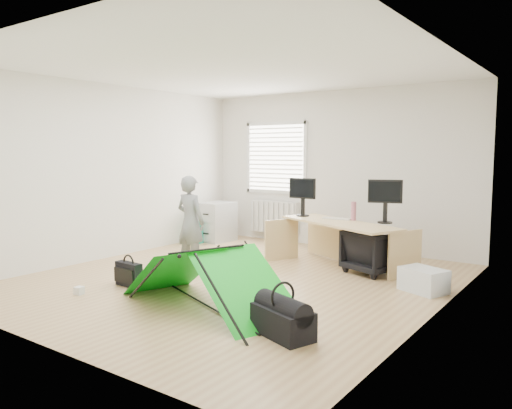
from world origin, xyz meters
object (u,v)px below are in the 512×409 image
Objects in this scene: monitor_right at (385,207)px; duffel_bag at (283,322)px; filing_cabinet at (217,222)px; storage_crate at (423,280)px; office_chair at (373,251)px; thermos at (354,211)px; kite at (208,279)px; monitor_left at (303,202)px; person at (190,222)px; desk at (338,245)px; laptop_bag at (129,274)px.

monitor_right is 0.78× the size of duffel_bag.
storage_crate is at bearing -12.71° from filing_cabinet.
office_chair is at bearing 115.40° from duffel_bag.
filing_cabinet is 3.46m from monitor_right.
thermos reaches higher than kite.
monitor_left is 0.22× the size of kite.
filing_cabinet is 0.55× the size of person.
duffel_bag is at bearing 150.35° from person.
laptop_bag is at bearing -101.30° from desk.
office_chair reaches higher than duffel_bag.
person is 2.20× the size of duffel_bag.
monitor_right is 1.35m from storage_crate.
desk is 2.93m from laptop_bag.
storage_crate is at bearing 94.75° from duffel_bag.
storage_crate is at bearing -32.06° from thermos.
desk is 2.49m from kite.
desk reaches higher than storage_crate.
desk is 4.92× the size of laptop_bag.
office_chair is at bearing -8.22° from filing_cabinet.
monitor_right reaches higher than thermos.
kite is 1.37m from laptop_bag.
filing_cabinet is at bearing -59.01° from person.
person is at bearing 46.02° from office_chair.
person reaches higher than storage_crate.
monitor_left is (-0.75, 0.26, 0.55)m from desk.
kite is at bearing -98.50° from thermos.
filing_cabinet is at bearing 7.12° from office_chair.
person is (-1.76, -1.18, 0.33)m from desk.
thermos is 0.41× the size of office_chair.
office_chair is at bearing -122.37° from monitor_right.
monitor_right reaches higher than storage_crate.
filing_cabinet is 1.56× the size of monitor_right.
monitor_left is 0.97× the size of monitor_right.
person is 1.97m from kite.
laptop_bag is at bearing -148.41° from storage_crate.
filing_cabinet is 3.40m from office_chair.
laptop_bag is at bearing -161.45° from kite.
desk is 1.48m from storage_crate.
filing_cabinet is 1.60× the size of monitor_left.
desk is 0.96× the size of kite.
kite is at bearing 139.66° from person.
monitor_right is 2.93m from kite.
desk is at bearing 159.06° from storage_crate.
thermos reaches higher than filing_cabinet.
desk is at bearing -144.68° from person.
kite is at bearing -130.91° from storage_crate.
monitor_right is 1.71× the size of thermos.
storage_crate is 1.27× the size of laptop_bag.
monitor_right is 0.35× the size of person.
monitor_left is 2.91m from laptop_bag.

